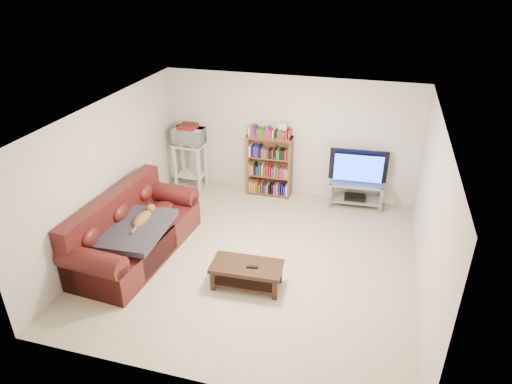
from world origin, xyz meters
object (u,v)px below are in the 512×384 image
(tv_stand, at_px, (356,190))
(bookshelf, at_px, (270,165))
(sofa, at_px, (132,234))
(coffee_table, at_px, (247,271))

(tv_stand, height_order, bookshelf, bookshelf)
(sofa, xyz_separation_m, bookshelf, (1.64, 2.62, 0.30))
(coffee_table, bearing_deg, sofa, 168.55)
(sofa, bearing_deg, tv_stand, 41.77)
(sofa, relative_size, coffee_table, 2.36)
(coffee_table, bearing_deg, bookshelf, 95.02)
(tv_stand, distance_m, bookshelf, 1.76)
(sofa, height_order, bookshelf, bookshelf)
(tv_stand, xyz_separation_m, bookshelf, (-1.73, 0.03, 0.31))
(coffee_table, distance_m, tv_stand, 3.20)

